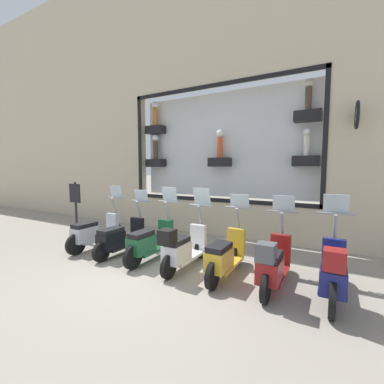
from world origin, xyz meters
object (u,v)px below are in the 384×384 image
at_px(scooter_red_1, 273,264).
at_px(scooter_silver_6, 94,232).
at_px(scooter_navy_0, 333,272).
at_px(scooter_white_3, 182,248).
at_px(scooter_green_4, 149,242).
at_px(scooter_yellow_2, 225,256).
at_px(scooter_black_5, 120,238).
at_px(shop_sign_post, 76,209).

height_order(scooter_red_1, scooter_silver_6, scooter_silver_6).
bearing_deg(scooter_navy_0, scooter_red_1, 90.88).
bearing_deg(scooter_white_3, scooter_green_4, 85.72).
xyz_separation_m(scooter_red_1, scooter_yellow_2, (0.07, 0.91, -0.04)).
relative_size(scooter_red_1, scooter_silver_6, 0.99).
bearing_deg(scooter_navy_0, scooter_white_3, 90.25).
bearing_deg(scooter_red_1, scooter_white_3, 89.94).
xyz_separation_m(scooter_black_5, scooter_silver_6, (0.01, 0.91, 0.02)).
distance_m(scooter_black_5, scooter_silver_6, 0.91).
bearing_deg(scooter_green_4, scooter_navy_0, -90.89).
bearing_deg(scooter_silver_6, scooter_yellow_2, -90.07).
xyz_separation_m(scooter_yellow_2, scooter_black_5, (-0.00, 2.73, -0.01)).
xyz_separation_m(scooter_red_1, scooter_white_3, (0.00, 1.82, 0.00)).
bearing_deg(scooter_silver_6, scooter_navy_0, -90.59).
relative_size(scooter_white_3, shop_sign_post, 1.06).
bearing_deg(scooter_navy_0, scooter_silver_6, 89.41).
bearing_deg(scooter_yellow_2, scooter_navy_0, -91.62).
xyz_separation_m(scooter_green_4, shop_sign_post, (0.40, 3.04, 0.48)).
height_order(scooter_yellow_2, scooter_silver_6, scooter_silver_6).
height_order(scooter_navy_0, scooter_yellow_2, scooter_navy_0).
bearing_deg(scooter_green_4, shop_sign_post, 82.57).
relative_size(scooter_red_1, scooter_white_3, 1.00).
bearing_deg(shop_sign_post, scooter_black_5, -100.75).
bearing_deg(scooter_black_5, scooter_silver_6, 89.50).
height_order(scooter_white_3, scooter_black_5, scooter_white_3).
distance_m(scooter_red_1, scooter_yellow_2, 0.91).
bearing_deg(scooter_yellow_2, scooter_green_4, 89.85).
bearing_deg(scooter_silver_6, scooter_green_4, -89.98).
xyz_separation_m(scooter_navy_0, scooter_silver_6, (0.06, 5.45, -0.05)).
bearing_deg(scooter_yellow_2, scooter_white_3, 93.99).
xyz_separation_m(scooter_yellow_2, scooter_white_3, (-0.06, 0.91, 0.04)).
distance_m(scooter_navy_0, scooter_green_4, 3.64).
xyz_separation_m(scooter_navy_0, scooter_green_4, (0.06, 3.63, -0.05)).
bearing_deg(scooter_green_4, scooter_yellow_2, -90.15).
xyz_separation_m(scooter_navy_0, scooter_white_3, (-0.01, 2.73, -0.02)).
height_order(scooter_yellow_2, scooter_black_5, scooter_yellow_2).
xyz_separation_m(scooter_navy_0, scooter_black_5, (0.05, 4.54, -0.07)).
bearing_deg(scooter_green_4, scooter_white_3, -94.28).
bearing_deg(scooter_yellow_2, scooter_black_5, 90.08).
bearing_deg(scooter_red_1, scooter_green_4, 88.53).
bearing_deg(scooter_white_3, scooter_yellow_2, -86.01).
distance_m(scooter_black_5, shop_sign_post, 2.23).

